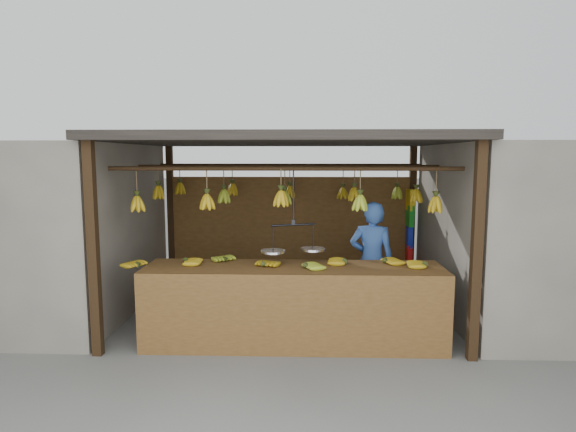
{
  "coord_description": "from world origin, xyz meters",
  "views": [
    {
      "loc": [
        0.21,
        -6.42,
        2.14
      ],
      "look_at": [
        0.0,
        0.3,
        1.3
      ],
      "focal_mm": 30.0,
      "sensor_mm": 36.0,
      "label": 1
    }
  ],
  "objects": [
    {
      "name": "balance_scale",
      "position": [
        0.1,
        -1.0,
        1.11
      ],
      "size": [
        0.73,
        0.43,
        0.95
      ],
      "color": "black",
      "rests_on": "ground"
    },
    {
      "name": "bag_bundles",
      "position": [
        1.94,
        1.35,
        1.0
      ],
      "size": [
        0.08,
        0.26,
        1.24
      ],
      "color": "yellow",
      "rests_on": "ground"
    },
    {
      "name": "neighbor_right",
      "position": [
        3.6,
        0.0,
        1.15
      ],
      "size": [
        3.0,
        3.0,
        2.3
      ],
      "primitive_type": "cube",
      "color": "slate",
      "rests_on": "ground"
    },
    {
      "name": "counter",
      "position": [
        0.1,
        -1.22,
        0.71
      ],
      "size": [
        3.56,
        0.77,
        0.96
      ],
      "color": "brown",
      "rests_on": "ground"
    },
    {
      "name": "hanging_bananas",
      "position": [
        -0.01,
        0.01,
        1.61
      ],
      "size": [
        3.62,
        2.23,
        0.38
      ],
      "color": "#AD8A12",
      "rests_on": "ground"
    },
    {
      "name": "stall",
      "position": [
        0.0,
        0.33,
        1.97
      ],
      "size": [
        4.3,
        3.3,
        2.4
      ],
      "color": "black",
      "rests_on": "ground"
    },
    {
      "name": "ground",
      "position": [
        0.0,
        0.0,
        0.0
      ],
      "size": [
        80.0,
        80.0,
        0.0
      ],
      "primitive_type": "plane",
      "color": "#5B5B57"
    },
    {
      "name": "vendor",
      "position": [
        1.1,
        -0.27,
        0.78
      ],
      "size": [
        0.63,
        0.47,
        1.56
      ],
      "primitive_type": "imported",
      "rotation": [
        0.0,
        0.0,
        2.96
      ],
      "color": "#3359A5",
      "rests_on": "ground"
    },
    {
      "name": "neighbor_left",
      "position": [
        -3.6,
        0.0,
        1.15
      ],
      "size": [
        3.0,
        3.0,
        2.3
      ],
      "primitive_type": "cube",
      "color": "slate",
      "rests_on": "ground"
    }
  ]
}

